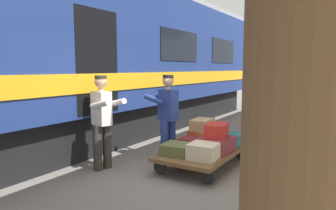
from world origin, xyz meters
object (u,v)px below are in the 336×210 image
(suitcase_cream_canvas, at_px, (204,151))
(porter_by_door, at_px, (102,119))
(suitcase_burgundy_valise, at_px, (216,144))
(suitcase_red_plastic, at_px, (217,130))
(suitcase_tan_vintage, at_px, (202,125))
(suitcase_olive_duffel, at_px, (177,149))
(suitcase_teal_softside, at_px, (227,140))
(suitcase_maroon_trunk, at_px, (192,143))
(train_car, at_px, (48,58))
(suitcase_orange_carryall, at_px, (204,136))
(porter_in_overalls, at_px, (167,115))
(luggage_cart, at_px, (204,152))

(suitcase_cream_canvas, height_order, porter_by_door, porter_by_door)
(suitcase_burgundy_valise, relative_size, suitcase_red_plastic, 1.28)
(suitcase_tan_vintage, bearing_deg, suitcase_olive_duffel, 91.75)
(suitcase_teal_softside, height_order, suitcase_maroon_trunk, suitcase_teal_softside)
(suitcase_cream_canvas, relative_size, suitcase_teal_softside, 0.75)
(train_car, height_order, suitcase_red_plastic, train_car)
(suitcase_teal_softside, bearing_deg, suitcase_cream_canvas, 90.00)
(suitcase_olive_duffel, bearing_deg, suitcase_orange_carryall, -90.00)
(suitcase_tan_vintage, bearing_deg, porter_in_overalls, 51.59)
(luggage_cart, height_order, suitcase_teal_softside, suitcase_teal_softside)
(luggage_cart, height_order, suitcase_cream_canvas, suitcase_cream_canvas)
(suitcase_teal_softside, bearing_deg, suitcase_olive_duffel, 65.03)
(suitcase_burgundy_valise, bearing_deg, porter_in_overalls, 3.84)
(suitcase_orange_carryall, distance_m, porter_in_overalls, 0.93)
(train_car, distance_m, suitcase_tan_vintage, 3.64)
(suitcase_cream_canvas, xyz_separation_m, suitcase_teal_softside, (0.00, -1.09, -0.02))
(suitcase_cream_canvas, bearing_deg, suitcase_olive_duffel, 0.00)
(suitcase_maroon_trunk, height_order, suitcase_tan_vintage, suitcase_tan_vintage)
(suitcase_tan_vintage, distance_m, porter_in_overalls, 0.80)
(suitcase_red_plastic, bearing_deg, suitcase_cream_canvas, 90.32)
(suitcase_orange_carryall, height_order, porter_in_overalls, porter_in_overalls)
(suitcase_orange_carryall, xyz_separation_m, suitcase_red_plastic, (-0.51, 0.54, 0.27))
(suitcase_maroon_trunk, distance_m, suitcase_red_plastic, 0.59)
(suitcase_red_plastic, distance_m, porter_in_overalls, 1.04)
(suitcase_burgundy_valise, xyz_separation_m, suitcase_orange_carryall, (0.51, -0.55, -0.01))
(suitcase_burgundy_valise, distance_m, suitcase_maroon_trunk, 0.51)
(suitcase_cream_canvas, relative_size, suitcase_olive_duffel, 0.95)
(suitcase_burgundy_valise, distance_m, suitcase_teal_softside, 0.55)
(suitcase_teal_softside, bearing_deg, suitcase_burgundy_valise, 90.00)
(luggage_cart, relative_size, suitcase_teal_softside, 3.22)
(train_car, relative_size, suitcase_maroon_trunk, 35.50)
(luggage_cart, relative_size, suitcase_red_plastic, 4.01)
(suitcase_cream_canvas, relative_size, suitcase_orange_carryall, 0.80)
(suitcase_maroon_trunk, relative_size, suitcase_tan_vintage, 0.94)
(luggage_cart, relative_size, porter_by_door, 1.17)
(suitcase_teal_softside, relative_size, porter_in_overalls, 0.36)
(suitcase_burgundy_valise, bearing_deg, suitcase_teal_softside, -90.00)
(suitcase_red_plastic, bearing_deg, train_car, 12.03)
(train_car, height_order, suitcase_maroon_trunk, train_car)
(porter_in_overalls, bearing_deg, luggage_cart, -174.87)
(suitcase_cream_canvas, bearing_deg, luggage_cart, -65.03)
(suitcase_cream_canvas, bearing_deg, suitcase_maroon_trunk, -47.03)
(luggage_cart, bearing_deg, suitcase_orange_carryall, -65.03)
(train_car, xyz_separation_m, porter_in_overalls, (-2.64, -0.70, -1.14))
(suitcase_olive_duffel, distance_m, suitcase_maroon_trunk, 0.55)
(porter_in_overalls, xyz_separation_m, porter_by_door, (0.71, 1.06, 0.00))
(porter_in_overalls, distance_m, porter_by_door, 1.28)
(suitcase_orange_carryall, bearing_deg, suitcase_red_plastic, 133.18)
(luggage_cart, relative_size, suitcase_cream_canvas, 4.28)
(suitcase_burgundy_valise, height_order, porter_in_overalls, porter_in_overalls)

